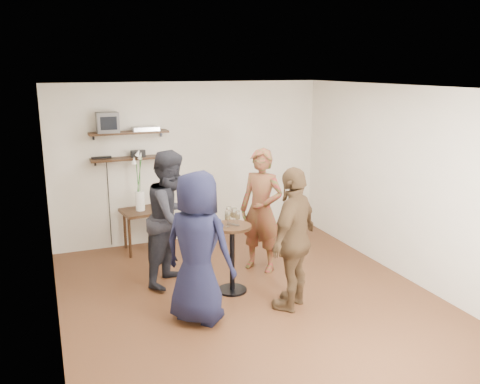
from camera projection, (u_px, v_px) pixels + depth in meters
name	position (u px, v px, depth m)	size (l,w,h in m)	color
room	(249.00, 198.00, 6.09)	(4.58, 5.08, 2.68)	#472416
shelf_upper	(129.00, 133.00, 7.75)	(1.20, 0.25, 0.04)	black
shelf_lower	(130.00, 158.00, 7.85)	(1.20, 0.25, 0.04)	black
crt_monitor	(107.00, 122.00, 7.60)	(0.32, 0.30, 0.30)	#59595B
dvd_deck	(145.00, 129.00, 7.83)	(0.40, 0.24, 0.06)	silver
radio	(138.00, 154.00, 7.87)	(0.22, 0.10, 0.10)	black
power_strip	(101.00, 158.00, 7.73)	(0.30, 0.05, 0.03)	black
side_table	(141.00, 217.00, 7.89)	(0.63, 0.63, 0.67)	black
vase_lilies	(140.00, 191.00, 7.78)	(0.19, 0.20, 0.98)	white
drinks_table	(232.00, 249.00, 6.45)	(0.49, 0.49, 0.89)	black
wine_glass_fl	(228.00, 216.00, 6.27)	(0.07, 0.07, 0.21)	silver
wine_glass_fr	(237.00, 216.00, 6.32)	(0.06, 0.06, 0.19)	silver
wine_glass_bl	(229.00, 212.00, 6.40)	(0.07, 0.07, 0.22)	silver
wine_glass_br	(234.00, 214.00, 6.35)	(0.07, 0.07, 0.22)	silver
person_plaid	(261.00, 210.00, 7.10)	(0.64, 0.42, 1.74)	#A41228
person_dark	(172.00, 218.00, 6.67)	(0.87, 0.68, 1.80)	black
person_navy	(198.00, 248.00, 5.64)	(0.85, 0.55, 1.74)	black
person_brown	(294.00, 239.00, 5.97)	(1.01, 0.42, 1.72)	#4C3620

